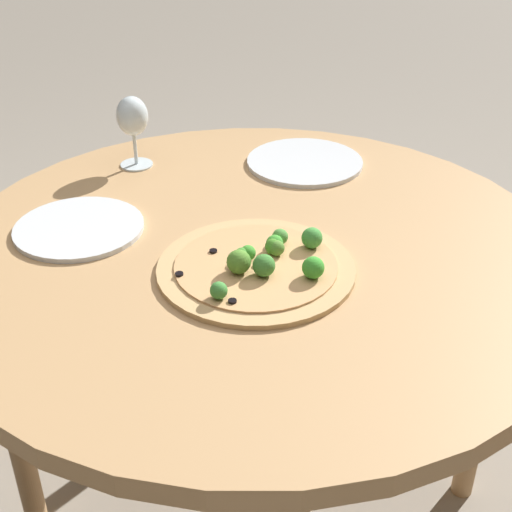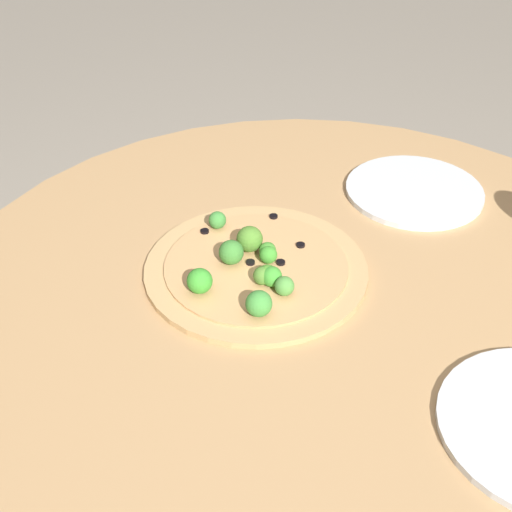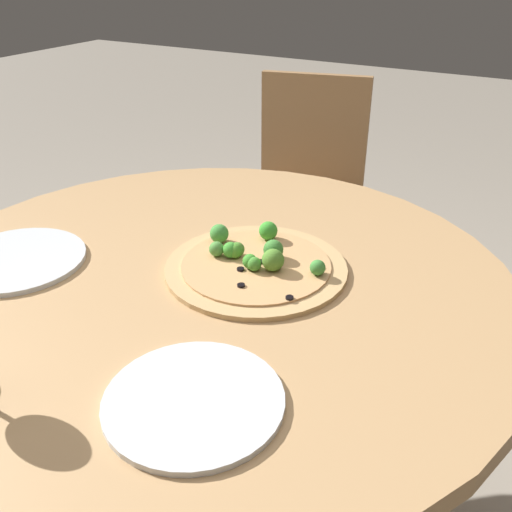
{
  "view_description": "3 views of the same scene",
  "coord_description": "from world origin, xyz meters",
  "px_view_note": "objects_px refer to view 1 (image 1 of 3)",
  "views": [
    {
      "loc": [
        -0.88,
        -0.73,
        1.4
      ],
      "look_at": [
        -0.08,
        -0.06,
        0.76
      ],
      "focal_mm": 50.0,
      "sensor_mm": 36.0,
      "label": 1
    },
    {
      "loc": [
        0.73,
        -0.4,
        1.41
      ],
      "look_at": [
        -0.08,
        -0.06,
        0.76
      ],
      "focal_mm": 50.0,
      "sensor_mm": 36.0,
      "label": 2
    },
    {
      "loc": [
        -0.53,
        0.75,
        1.28
      ],
      "look_at": [
        -0.08,
        -0.06,
        0.76
      ],
      "focal_mm": 40.0,
      "sensor_mm": 36.0,
      "label": 3
    }
  ],
  "objects_px": {
    "pizza": "(259,265)",
    "wine_glass": "(132,119)",
    "plate_near": "(305,162)",
    "plate_far": "(79,228)"
  },
  "relations": [
    {
      "from": "pizza",
      "to": "wine_glass",
      "type": "xyz_separation_m",
      "value": [
        0.17,
        0.5,
        0.1
      ]
    },
    {
      "from": "pizza",
      "to": "wine_glass",
      "type": "bearing_deg",
      "value": 71.2
    },
    {
      "from": "pizza",
      "to": "plate_far",
      "type": "bearing_deg",
      "value": 106.53
    },
    {
      "from": "wine_glass",
      "to": "plate_far",
      "type": "xyz_separation_m",
      "value": [
        -0.28,
        -0.14,
        -0.11
      ]
    },
    {
      "from": "wine_glass",
      "to": "plate_near",
      "type": "distance_m",
      "value": 0.4
    },
    {
      "from": "pizza",
      "to": "plate_near",
      "type": "distance_m",
      "value": 0.47
    },
    {
      "from": "wine_glass",
      "to": "plate_far",
      "type": "height_order",
      "value": "wine_glass"
    },
    {
      "from": "pizza",
      "to": "plate_far",
      "type": "distance_m",
      "value": 0.37
    },
    {
      "from": "pizza",
      "to": "wine_glass",
      "type": "relative_size",
      "value": 2.14
    },
    {
      "from": "plate_near",
      "to": "pizza",
      "type": "bearing_deg",
      "value": -153.69
    }
  ]
}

